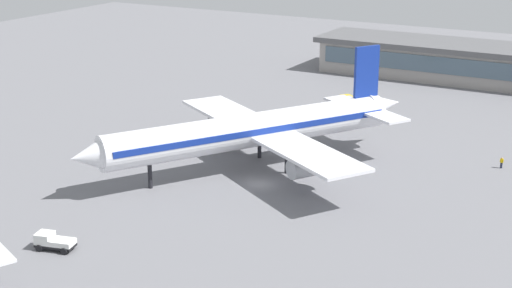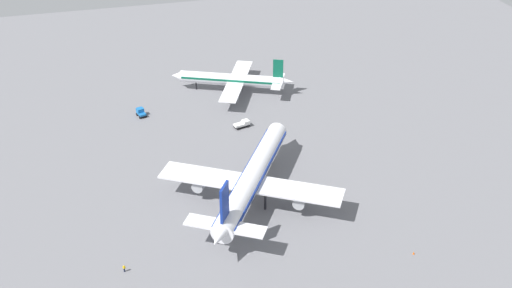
{
  "view_description": "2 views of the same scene",
  "coord_description": "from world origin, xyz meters",
  "px_view_note": "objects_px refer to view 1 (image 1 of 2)",
  "views": [
    {
      "loc": [
        -48.24,
        86.9,
        37.67
      ],
      "look_at": [
        4.09,
        -6.17,
        3.44
      ],
      "focal_mm": 53.79,
      "sensor_mm": 36.0,
      "label": 1
    },
    {
      "loc": [
        -29.25,
        -129.53,
        89.41
      ],
      "look_at": [
        8.51,
        9.01,
        6.26
      ],
      "focal_mm": 46.76,
      "sensor_mm": 36.0,
      "label": 2
    }
  ],
  "objects_px": {
    "ground_crew_worker": "(502,163)",
    "safety_cone_near_gate": "(204,101)",
    "airplane_taxiing": "(255,130)",
    "pushback_tractor": "(53,241)",
    "fuel_truck": "(352,103)"
  },
  "relations": [
    {
      "from": "airplane_taxiing",
      "to": "fuel_truck",
      "type": "height_order",
      "value": "airplane_taxiing"
    },
    {
      "from": "airplane_taxiing",
      "to": "pushback_tractor",
      "type": "xyz_separation_m",
      "value": [
        6.44,
        34.8,
        -4.97
      ]
    },
    {
      "from": "ground_crew_worker",
      "to": "safety_cone_near_gate",
      "type": "bearing_deg",
      "value": -79.19
    },
    {
      "from": "airplane_taxiing",
      "to": "safety_cone_near_gate",
      "type": "relative_size",
      "value": 79.91
    },
    {
      "from": "airplane_taxiing",
      "to": "ground_crew_worker",
      "type": "relative_size",
      "value": 28.71
    },
    {
      "from": "fuel_truck",
      "to": "safety_cone_near_gate",
      "type": "distance_m",
      "value": 28.51
    },
    {
      "from": "airplane_taxiing",
      "to": "safety_cone_near_gate",
      "type": "height_order",
      "value": "airplane_taxiing"
    },
    {
      "from": "pushback_tractor",
      "to": "ground_crew_worker",
      "type": "xyz_separation_m",
      "value": [
        -37.87,
        -52.66,
        -0.12
      ]
    },
    {
      "from": "airplane_taxiing",
      "to": "safety_cone_near_gate",
      "type": "distance_m",
      "value": 39.64
    },
    {
      "from": "safety_cone_near_gate",
      "to": "airplane_taxiing",
      "type": "bearing_deg",
      "value": 134.06
    },
    {
      "from": "airplane_taxiing",
      "to": "ground_crew_worker",
      "type": "distance_m",
      "value": 36.5
    },
    {
      "from": "pushback_tractor",
      "to": "safety_cone_near_gate",
      "type": "xyz_separation_m",
      "value": [
        20.84,
        -62.99,
        -0.67
      ]
    },
    {
      "from": "airplane_taxiing",
      "to": "fuel_truck",
      "type": "xyz_separation_m",
      "value": [
        0.25,
        -37.18,
        -4.55
      ]
    },
    {
      "from": "airplane_taxiing",
      "to": "fuel_truck",
      "type": "relative_size",
      "value": 7.99
    },
    {
      "from": "fuel_truck",
      "to": "pushback_tractor",
      "type": "xyz_separation_m",
      "value": [
        6.2,
        71.98,
        -0.42
      ]
    }
  ]
}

